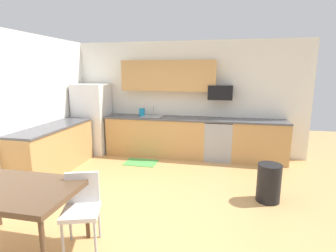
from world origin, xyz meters
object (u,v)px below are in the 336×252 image
(kettle, at_px, (142,113))
(refrigerator, at_px, (93,118))
(chair_near_table, at_px, (82,204))
(trash_bin, at_px, (269,183))
(dining_table, at_px, (13,193))
(oven_range, at_px, (218,140))
(microwave, at_px, (220,92))

(kettle, bearing_deg, refrigerator, -174.03)
(chair_near_table, distance_m, trash_bin, 2.77)
(dining_table, distance_m, chair_near_table, 0.74)
(kettle, bearing_deg, dining_table, -93.88)
(oven_range, height_order, microwave, microwave)
(refrigerator, distance_m, microwave, 3.17)
(dining_table, bearing_deg, kettle, 86.12)
(kettle, bearing_deg, chair_near_table, -83.56)
(refrigerator, height_order, trash_bin, refrigerator)
(oven_range, distance_m, microwave, 1.08)
(trash_bin, bearing_deg, microwave, 112.27)
(oven_range, xyz_separation_m, microwave, (0.00, 0.10, 1.08))
(microwave, bearing_deg, refrigerator, -176.66)
(refrigerator, distance_m, trash_bin, 4.36)
(dining_table, height_order, kettle, kettle)
(trash_bin, height_order, kettle, kettle)
(microwave, relative_size, dining_table, 0.39)
(refrigerator, relative_size, oven_range, 1.87)
(refrigerator, xyz_separation_m, oven_range, (3.09, 0.08, -0.40))
(dining_table, relative_size, trash_bin, 2.33)
(dining_table, bearing_deg, chair_near_table, 21.60)
(chair_near_table, bearing_deg, kettle, 96.44)
(chair_near_table, bearing_deg, dining_table, -158.40)
(oven_range, bearing_deg, kettle, 178.45)
(dining_table, bearing_deg, oven_range, 60.77)
(trash_bin, bearing_deg, oven_range, 113.31)
(refrigerator, bearing_deg, dining_table, -75.01)
(microwave, distance_m, chair_near_table, 4.01)
(dining_table, height_order, trash_bin, dining_table)
(oven_range, xyz_separation_m, kettle, (-1.84, 0.05, 0.56))
(refrigerator, xyz_separation_m, chair_near_table, (1.64, -3.41, -0.35))
(oven_range, height_order, kettle, kettle)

